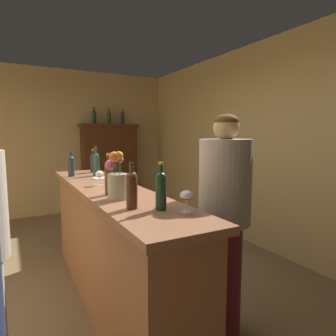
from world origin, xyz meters
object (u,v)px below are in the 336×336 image
display_cabinet (110,166)px  display_bottle_left (94,116)px  wine_bottle_riesling (161,189)px  wine_bottle_rose (93,162)px  wine_glass_rear (186,196)px  display_bottle_midleft (109,117)px  wine_glass_mid (99,175)px  bartender (224,218)px  wine_bottle_malbec (71,165)px  wine_bottle_chardonnay (96,163)px  wine_bottle_merlot (109,176)px  flower_arrangement (117,180)px  wine_glass_front (132,176)px  bar_counter (111,247)px  wine_bottle_syrah (132,188)px  display_bottle_center (123,117)px  cheese_plate (101,178)px

display_cabinet → display_bottle_left: display_bottle_left is taller
wine_bottle_riesling → wine_bottle_rose: wine_bottle_riesling is taller
wine_glass_rear → display_bottle_midleft: bearing=78.7°
wine_glass_mid → bartender: bearing=-53.8°
wine_bottle_malbec → wine_bottle_rose: (0.30, 0.24, -0.00)m
display_bottle_left → display_bottle_midleft: bearing=0.0°
wine_bottle_chardonnay → wine_bottle_merlot: bearing=-99.9°
bartender → flower_arrangement: bearing=-34.2°
wine_bottle_chardonnay → flower_arrangement: (-0.18, -1.25, -0.00)m
display_bottle_left → wine_glass_front: bearing=-99.5°
bar_counter → bartender: bearing=-50.3°
wine_bottle_merlot → wine_glass_front: size_ratio=2.20×
wine_bottle_syrah → display_bottle_center: (1.37, 3.95, 0.66)m
cheese_plate → display_bottle_left: bearing=76.5°
bar_counter → display_bottle_left: bearing=77.4°
wine_bottle_riesling → display_bottle_midleft: 4.22m
wine_bottle_syrah → wine_glass_front: size_ratio=1.99×
wine_bottle_chardonnay → display_bottle_center: bearing=63.7°
wine_bottle_malbec → cheese_plate: 0.41m
wine_bottle_riesling → wine_bottle_syrah: bearing=144.3°
wine_glass_mid → wine_bottle_malbec: bearing=99.9°
wine_bottle_chardonnay → wine_glass_rear: wine_bottle_chardonnay is taller
bar_counter → wine_glass_front: bearing=-39.3°
wine_bottle_chardonnay → display_bottle_midleft: (0.90, 2.40, 0.64)m
wine_bottle_riesling → wine_glass_rear: (0.10, -0.13, -0.03)m
wine_glass_mid → cheese_plate: bearing=72.2°
wine_glass_rear → wine_glass_front: bearing=90.1°
wine_bottle_malbec → display_bottle_left: bearing=69.5°
wine_glass_rear → display_cabinet: bearing=78.8°
wine_bottle_syrah → cheese_plate: wine_bottle_syrah is taller
wine_bottle_rose → wine_glass_front: (0.02, -1.22, -0.01)m
flower_arrangement → wine_bottle_chardonnay: bearing=81.7°
wine_glass_rear → wine_bottle_rose: bearing=90.6°
wine_glass_mid → wine_glass_rear: same height
wine_bottle_syrah → display_cabinet: bearing=74.7°
wine_bottle_malbec → display_bottle_left: 2.59m
flower_arrangement → wine_glass_front: bearing=53.1°
wine_glass_mid → display_bottle_midleft: (1.04, 3.03, 0.68)m
bartender → display_cabinet: bearing=-105.8°
cheese_plate → display_bottle_midleft: 2.93m
wine_bottle_syrah → wine_glass_front: (0.25, 0.63, -0.02)m
bar_counter → wine_bottle_merlot: wine_bottle_merlot is taller
display_bottle_midleft → flower_arrangement: bearing=-106.6°
wine_bottle_syrah → wine_glass_front: wine_bottle_syrah is taller
wine_bottle_merlot → wine_glass_mid: size_ratio=2.39×
wine_bottle_rose → display_bottle_midleft: (0.86, 2.11, 0.66)m
wine_bottle_syrah → wine_glass_front: 0.68m
flower_arrangement → display_bottle_midleft: size_ratio=1.16×
wine_bottle_rose → flower_arrangement: flower_arrangement is taller
display_bottle_midleft → bartender: size_ratio=0.18×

